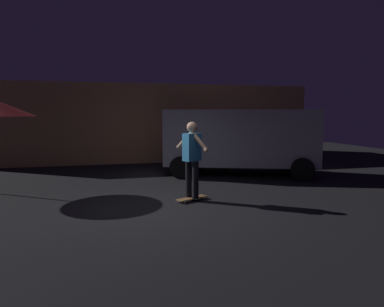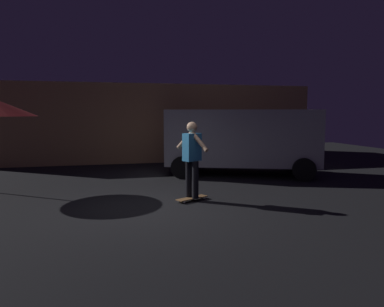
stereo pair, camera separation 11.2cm
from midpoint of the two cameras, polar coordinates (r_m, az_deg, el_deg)
name	(u,v)px [view 2 (the right image)]	position (r m, az deg, el deg)	size (l,w,h in m)	color
ground_plane	(148,208)	(7.66, -6.31, -8.36)	(28.00, 28.00, 0.00)	black
low_building	(150,122)	(16.49, -6.35, 4.83)	(12.84, 4.38, 3.05)	#AD7F56
parked_van	(242,138)	(11.71, 8.01, 2.44)	(4.97, 3.54, 2.03)	#B2B2B7
skateboard_ridden	(192,198)	(8.23, 0.39, -6.90)	(0.78, 0.54, 0.07)	olive
skater	(192,154)	(8.06, 0.40, -0.09)	(0.54, 0.91, 1.67)	black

